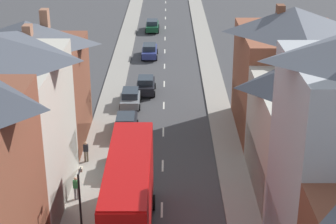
{
  "coord_description": "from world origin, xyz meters",
  "views": [
    {
      "loc": [
        0.4,
        -12.78,
        19.53
      ],
      "look_at": [
        0.36,
        31.39,
        1.25
      ],
      "focal_mm": 60.0,
      "sensor_mm": 36.0,
      "label": 1
    }
  ],
  "objects_px": {
    "car_mid_white": "(153,25)",
    "pedestrian_mid_right": "(76,187)",
    "double_decker_bus_lead": "(130,198)",
    "street_lamp": "(81,210)",
    "car_mid_black": "(131,97)",
    "pedestrian_far_left": "(86,151)",
    "car_near_blue": "(150,51)",
    "car_near_silver": "(126,124)",
    "car_parked_right_a": "(146,85)",
    "car_parked_left_a": "(120,162)"
  },
  "relations": [
    {
      "from": "car_mid_white",
      "to": "pedestrian_mid_right",
      "type": "bearing_deg",
      "value": -94.84
    },
    {
      "from": "double_decker_bus_lead",
      "to": "street_lamp",
      "type": "xyz_separation_m",
      "value": [
        -2.44,
        -1.91,
        0.43
      ]
    },
    {
      "from": "car_mid_black",
      "to": "pedestrian_far_left",
      "type": "distance_m",
      "value": 11.9
    },
    {
      "from": "street_lamp",
      "to": "car_mid_black",
      "type": "bearing_deg",
      "value": 87.16
    },
    {
      "from": "pedestrian_far_left",
      "to": "street_lamp",
      "type": "height_order",
      "value": "street_lamp"
    },
    {
      "from": "car_near_blue",
      "to": "street_lamp",
      "type": "distance_m",
      "value": 38.83
    },
    {
      "from": "pedestrian_far_left",
      "to": "car_near_blue",
      "type": "bearing_deg",
      "value": 81.84
    },
    {
      "from": "double_decker_bus_lead",
      "to": "street_lamp",
      "type": "relative_size",
      "value": 1.96
    },
    {
      "from": "car_near_silver",
      "to": "car_mid_black",
      "type": "relative_size",
      "value": 1.06
    },
    {
      "from": "car_parked_right_a",
      "to": "car_mid_black",
      "type": "xyz_separation_m",
      "value": [
        -1.3,
        -3.31,
        -0.04
      ]
    },
    {
      "from": "car_mid_black",
      "to": "car_mid_white",
      "type": "relative_size",
      "value": 0.97
    },
    {
      "from": "double_decker_bus_lead",
      "to": "car_near_blue",
      "type": "relative_size",
      "value": 2.45
    },
    {
      "from": "car_parked_left_a",
      "to": "pedestrian_far_left",
      "type": "relative_size",
      "value": 2.5
    },
    {
      "from": "pedestrian_mid_right",
      "to": "pedestrian_far_left",
      "type": "relative_size",
      "value": 1.0
    },
    {
      "from": "street_lamp",
      "to": "car_near_blue",
      "type": "bearing_deg",
      "value": 86.38
    },
    {
      "from": "double_decker_bus_lead",
      "to": "car_parked_right_a",
      "type": "bearing_deg",
      "value": 89.98
    },
    {
      "from": "pedestrian_far_left",
      "to": "double_decker_bus_lead",
      "type": "bearing_deg",
      "value": -68.21
    },
    {
      "from": "car_near_silver",
      "to": "car_parked_right_a",
      "type": "bearing_deg",
      "value": 82.35
    },
    {
      "from": "car_mid_black",
      "to": "street_lamp",
      "type": "relative_size",
      "value": 0.77
    },
    {
      "from": "street_lamp",
      "to": "pedestrian_mid_right",
      "type": "bearing_deg",
      "value": 102.23
    },
    {
      "from": "car_mid_black",
      "to": "car_near_blue",
      "type": "bearing_deg",
      "value": 85.2
    },
    {
      "from": "car_parked_left_a",
      "to": "street_lamp",
      "type": "height_order",
      "value": "street_lamp"
    },
    {
      "from": "car_mid_black",
      "to": "pedestrian_mid_right",
      "type": "distance_m",
      "value": 17.13
    },
    {
      "from": "pedestrian_far_left",
      "to": "street_lamp",
      "type": "distance_m",
      "value": 11.89
    },
    {
      "from": "car_near_silver",
      "to": "car_mid_white",
      "type": "relative_size",
      "value": 1.02
    },
    {
      "from": "car_mid_black",
      "to": "pedestrian_far_left",
      "type": "relative_size",
      "value": 2.64
    },
    {
      "from": "car_mid_white",
      "to": "pedestrian_far_left",
      "type": "height_order",
      "value": "pedestrian_far_left"
    },
    {
      "from": "car_parked_right_a",
      "to": "pedestrian_far_left",
      "type": "relative_size",
      "value": 2.37
    },
    {
      "from": "car_near_silver",
      "to": "pedestrian_far_left",
      "type": "xyz_separation_m",
      "value": [
        -2.58,
        -5.24,
        0.19
      ]
    },
    {
      "from": "car_mid_white",
      "to": "car_near_blue",
      "type": "bearing_deg",
      "value": -90.0
    },
    {
      "from": "car_near_blue",
      "to": "pedestrian_far_left",
      "type": "xyz_separation_m",
      "value": [
        -3.88,
        -27.08,
        0.22
      ]
    },
    {
      "from": "car_parked_left_a",
      "to": "pedestrian_mid_right",
      "type": "relative_size",
      "value": 2.5
    },
    {
      "from": "car_near_blue",
      "to": "car_near_silver",
      "type": "distance_m",
      "value": 21.87
    },
    {
      "from": "car_parked_right_a",
      "to": "pedestrian_far_left",
      "type": "height_order",
      "value": "pedestrian_far_left"
    },
    {
      "from": "car_near_blue",
      "to": "car_parked_right_a",
      "type": "relative_size",
      "value": 1.16
    },
    {
      "from": "street_lamp",
      "to": "pedestrian_far_left",
      "type": "bearing_deg",
      "value": 97.04
    },
    {
      "from": "car_mid_black",
      "to": "car_parked_left_a",
      "type": "bearing_deg",
      "value": -90.0
    },
    {
      "from": "car_parked_left_a",
      "to": "pedestrian_mid_right",
      "type": "xyz_separation_m",
      "value": [
        -2.51,
        -4.01,
        0.24
      ]
    },
    {
      "from": "car_near_silver",
      "to": "car_near_blue",
      "type": "bearing_deg",
      "value": 86.59
    },
    {
      "from": "car_near_silver",
      "to": "car_parked_left_a",
      "type": "height_order",
      "value": "car_near_silver"
    },
    {
      "from": "car_near_blue",
      "to": "pedestrian_far_left",
      "type": "distance_m",
      "value": 27.36
    },
    {
      "from": "double_decker_bus_lead",
      "to": "car_parked_right_a",
      "type": "height_order",
      "value": "double_decker_bus_lead"
    },
    {
      "from": "car_parked_left_a",
      "to": "car_parked_right_a",
      "type": "xyz_separation_m",
      "value": [
        1.3,
        16.24,
        0.05
      ]
    },
    {
      "from": "pedestrian_mid_right",
      "to": "street_lamp",
      "type": "bearing_deg",
      "value": -77.77
    },
    {
      "from": "car_near_silver",
      "to": "pedestrian_mid_right",
      "type": "height_order",
      "value": "pedestrian_mid_right"
    },
    {
      "from": "car_parked_left_a",
      "to": "car_parked_right_a",
      "type": "distance_m",
      "value": 16.29
    },
    {
      "from": "double_decker_bus_lead",
      "to": "car_parked_left_a",
      "type": "xyz_separation_m",
      "value": [
        -1.29,
        8.37,
        -2.02
      ]
    },
    {
      "from": "car_mid_black",
      "to": "car_mid_white",
      "type": "distance_m",
      "value": 28.04
    },
    {
      "from": "car_parked_left_a",
      "to": "pedestrian_far_left",
      "type": "height_order",
      "value": "pedestrian_far_left"
    },
    {
      "from": "car_parked_right_a",
      "to": "pedestrian_mid_right",
      "type": "bearing_deg",
      "value": -100.65
    }
  ]
}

